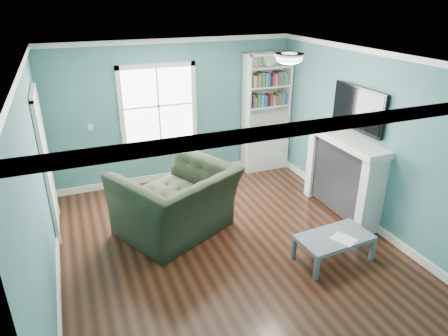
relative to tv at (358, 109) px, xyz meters
name	(u,v)px	position (x,y,z in m)	size (l,w,h in m)	color
floor	(226,245)	(-2.20, -0.20, -1.72)	(5.00, 5.00, 0.00)	black
room_walls	(227,141)	(-2.20, -0.20, -0.14)	(5.00, 5.00, 5.00)	#3A6F72
trim	(226,166)	(-2.20, -0.20, -0.49)	(4.50, 5.00, 2.60)	white
window	(159,106)	(-2.50, 2.29, -0.27)	(1.40, 0.06, 1.50)	white
bookshelf	(265,124)	(-0.43, 2.10, -0.80)	(0.90, 0.35, 2.31)	silver
fireplace	(343,176)	(-0.12, 0.00, -1.09)	(0.44, 1.58, 1.30)	black
tv	(358,109)	(0.00, 0.00, 0.00)	(0.06, 1.10, 0.65)	black
door	(46,163)	(-4.42, 1.20, -0.65)	(0.12, 0.98, 2.17)	silver
ceiling_fixture	(289,58)	(-1.30, -0.10, 0.82)	(0.38, 0.38, 0.15)	white
light_switch	(91,127)	(-3.70, 2.28, -0.52)	(0.08, 0.01, 0.12)	white
recliner	(176,191)	(-2.74, 0.42, -1.05)	(1.54, 1.00, 1.35)	black
coffee_table	(334,239)	(-0.99, -1.03, -1.41)	(1.02, 0.60, 0.36)	#545A65
paper_sheet	(344,239)	(-0.92, -1.13, -1.36)	(0.23, 0.30, 0.00)	white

